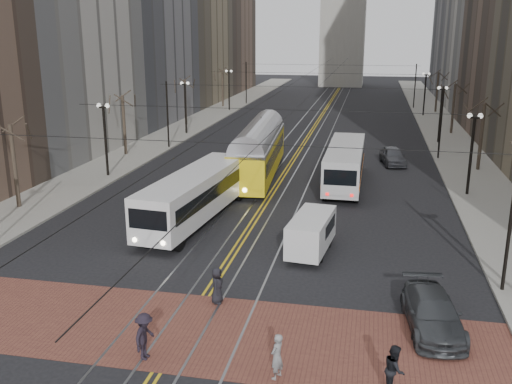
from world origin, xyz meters
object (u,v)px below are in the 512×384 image
at_px(cargo_van, 311,235).
at_px(pedestrian_c, 394,369).
at_px(sedan_silver, 340,147).
at_px(pedestrian_b, 277,356).
at_px(transit_bus, 195,197).
at_px(streetcar, 259,156).
at_px(pedestrian_a, 217,285).
at_px(rear_bus, 345,166).
at_px(sedan_parked, 432,313).
at_px(pedestrian_d, 145,336).
at_px(sedan_grey, 393,156).

relative_size(cargo_van, pedestrian_c, 2.73).
bearing_deg(sedan_silver, pedestrian_b, -87.67).
xyz_separation_m(transit_bus, streetcar, (1.62, 11.65, 0.20)).
bearing_deg(transit_bus, streetcar, 88.07).
bearing_deg(transit_bus, pedestrian_a, -62.02).
height_order(rear_bus, sedan_parked, rear_bus).
bearing_deg(sedan_parked, pedestrian_b, -146.78).
relative_size(sedan_silver, pedestrian_b, 2.93).
distance_m(sedan_silver, sedan_parked, 32.49).
distance_m(rear_bus, cargo_van, 14.31).
height_order(streetcar, pedestrian_c, streetcar).
distance_m(sedan_silver, pedestrian_c, 36.73).
distance_m(pedestrian_a, pedestrian_b, 6.03).
xyz_separation_m(streetcar, sedan_silver, (5.88, 9.54, -0.94)).
relative_size(transit_bus, pedestrian_a, 7.59).
relative_size(pedestrian_a, pedestrian_b, 0.99).
bearing_deg(cargo_van, rear_bus, 92.45).
height_order(cargo_van, pedestrian_c, cargo_van).
relative_size(pedestrian_b, pedestrian_d, 0.93).
distance_m(cargo_van, pedestrian_c, 12.15).
xyz_separation_m(sedan_grey, pedestrian_a, (-8.12, -28.58, 0.04)).
height_order(sedan_grey, pedestrian_d, pedestrian_d).
bearing_deg(streetcar, sedan_parked, -66.94).
height_order(rear_bus, cargo_van, rear_bus).
xyz_separation_m(streetcar, pedestrian_c, (9.79, -26.99, -0.87)).
xyz_separation_m(sedan_silver, pedestrian_c, (3.91, -36.53, 0.07)).
xyz_separation_m(pedestrian_a, pedestrian_d, (-1.37, -4.71, 0.07)).
relative_size(transit_bus, rear_bus, 1.05).
height_order(transit_bus, streetcar, streetcar).
xyz_separation_m(transit_bus, rear_bus, (8.50, 10.44, -0.01)).
relative_size(streetcar, pedestrian_b, 9.01).
distance_m(transit_bus, pedestrian_a, 11.17).
relative_size(streetcar, rear_bus, 1.27).
relative_size(sedan_silver, pedestrian_d, 2.72).
bearing_deg(sedan_silver, pedestrian_d, -95.19).
bearing_deg(pedestrian_c, streetcar, 16.77).
bearing_deg(rear_bus, pedestrian_b, -91.63).
xyz_separation_m(transit_bus, pedestrian_d, (2.80, -15.05, -0.63)).
height_order(sedan_parked, pedestrian_b, pedestrian_b).
bearing_deg(sedan_grey, sedan_silver, 138.55).
bearing_deg(streetcar, cargo_van, -73.00).
xyz_separation_m(sedan_grey, sedan_silver, (-4.79, 2.94, 0.01)).
xyz_separation_m(transit_bus, pedestrian_c, (11.41, -15.33, -0.66)).
bearing_deg(pedestrian_c, cargo_van, 15.61).
bearing_deg(sedan_silver, pedestrian_c, -81.70).
bearing_deg(pedestrian_d, transit_bus, 16.50).
xyz_separation_m(rear_bus, pedestrian_b, (-0.91, -25.73, -0.68)).
height_order(sedan_silver, sedan_parked, sedan_silver).
distance_m(sedan_parked, pedestrian_c, 4.78).
xyz_separation_m(streetcar, pedestrian_a, (2.55, -21.99, -0.91)).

